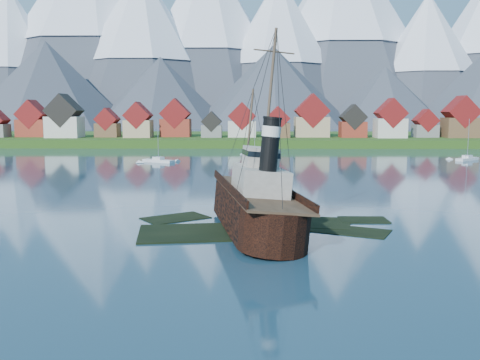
{
  "coord_description": "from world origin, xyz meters",
  "views": [
    {
      "loc": [
        0.31,
        -61.51,
        13.9
      ],
      "look_at": [
        -0.67,
        6.0,
        5.0
      ],
      "focal_mm": 40.0,
      "sensor_mm": 36.0,
      "label": 1
    }
  ],
  "objects_px": {
    "sailboat_c": "(158,161)",
    "tugboat_wreck": "(253,202)",
    "sailboat_e": "(255,153)",
    "sailboat_d": "(467,159)"
  },
  "relations": [
    {
      "from": "sailboat_c",
      "to": "sailboat_d",
      "type": "bearing_deg",
      "value": -56.11
    },
    {
      "from": "sailboat_c",
      "to": "sailboat_e",
      "type": "distance_m",
      "value": 37.97
    },
    {
      "from": "tugboat_wreck",
      "to": "sailboat_e",
      "type": "distance_m",
      "value": 106.44
    },
    {
      "from": "sailboat_c",
      "to": "sailboat_d",
      "type": "xyz_separation_m",
      "value": [
        84.42,
        6.44,
        0.01
      ]
    },
    {
      "from": "sailboat_c",
      "to": "tugboat_wreck",
      "type": "bearing_deg",
      "value": -133.22
    },
    {
      "from": "sailboat_c",
      "to": "sailboat_e",
      "type": "bearing_deg",
      "value": -13.61
    },
    {
      "from": "tugboat_wreck",
      "to": "sailboat_c",
      "type": "relative_size",
      "value": 2.55
    },
    {
      "from": "sailboat_e",
      "to": "sailboat_d",
      "type": "bearing_deg",
      "value": -52.26
    },
    {
      "from": "sailboat_c",
      "to": "sailboat_d",
      "type": "relative_size",
      "value": 0.99
    },
    {
      "from": "tugboat_wreck",
      "to": "sailboat_c",
      "type": "bearing_deg",
      "value": 97.24
    }
  ]
}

